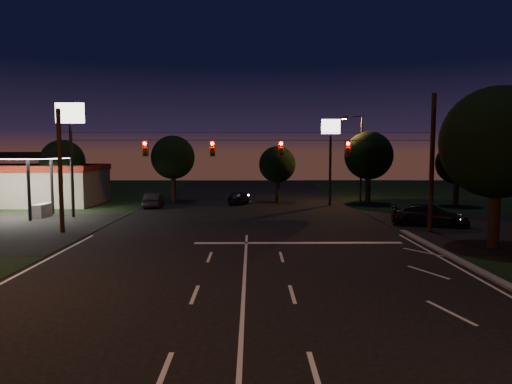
{
  "coord_description": "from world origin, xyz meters",
  "views": [
    {
      "loc": [
        0.29,
        -14.43,
        5.23
      ],
      "look_at": [
        0.56,
        11.05,
        3.0
      ],
      "focal_mm": 32.0,
      "sensor_mm": 36.0,
      "label": 1
    }
  ],
  "objects_px": {
    "tree_right_near": "(496,144)",
    "car_cross": "(430,215)",
    "utility_pole_right": "(430,232)",
    "car_oncoming_b": "(154,200)",
    "car_oncoming_a": "(239,197)"
  },
  "relations": [
    {
      "from": "utility_pole_right",
      "to": "car_cross",
      "type": "xyz_separation_m",
      "value": [
        0.95,
        2.5,
        0.77
      ]
    },
    {
      "from": "car_oncoming_a",
      "to": "car_cross",
      "type": "distance_m",
      "value": 19.84
    },
    {
      "from": "car_oncoming_a",
      "to": "car_cross",
      "type": "relative_size",
      "value": 0.75
    },
    {
      "from": "tree_right_near",
      "to": "car_cross",
      "type": "xyz_separation_m",
      "value": [
        -0.58,
        7.33,
        -4.91
      ]
    },
    {
      "from": "utility_pole_right",
      "to": "car_cross",
      "type": "bearing_deg",
      "value": 69.17
    },
    {
      "from": "car_oncoming_a",
      "to": "car_oncoming_b",
      "type": "xyz_separation_m",
      "value": [
        -8.0,
        -2.81,
        0.01
      ]
    },
    {
      "from": "utility_pole_right",
      "to": "tree_right_near",
      "type": "distance_m",
      "value": 7.61
    },
    {
      "from": "tree_right_near",
      "to": "car_oncoming_b",
      "type": "xyz_separation_m",
      "value": [
        -22.53,
        18.62,
        -4.99
      ]
    },
    {
      "from": "car_oncoming_b",
      "to": "car_cross",
      "type": "distance_m",
      "value": 24.68
    },
    {
      "from": "utility_pole_right",
      "to": "car_oncoming_b",
      "type": "xyz_separation_m",
      "value": [
        -21.0,
        13.78,
        0.69
      ]
    },
    {
      "from": "tree_right_near",
      "to": "car_oncoming_a",
      "type": "distance_m",
      "value": 26.37
    },
    {
      "from": "car_oncoming_b",
      "to": "utility_pole_right",
      "type": "bearing_deg",
      "value": 144.37
    },
    {
      "from": "tree_right_near",
      "to": "utility_pole_right",
      "type": "bearing_deg",
      "value": 107.53
    },
    {
      "from": "utility_pole_right",
      "to": "car_oncoming_a",
      "type": "xyz_separation_m",
      "value": [
        -13.0,
        16.6,
        0.68
      ]
    },
    {
      "from": "tree_right_near",
      "to": "car_cross",
      "type": "height_order",
      "value": "tree_right_near"
    }
  ]
}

